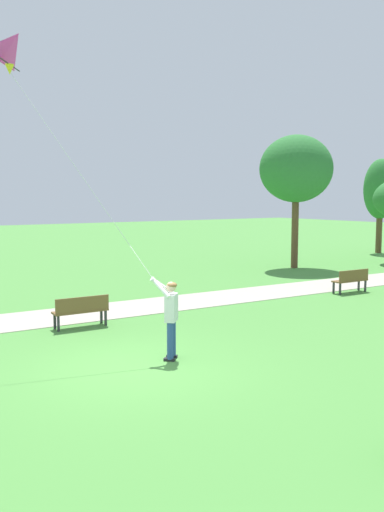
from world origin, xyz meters
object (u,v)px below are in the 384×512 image
object	(u,v)px
flying_kite	(19,55)
tree_treeline_right	(381,190)
person_kite_flyer	(170,313)
park_bench_near_walkway	(81,309)
park_bench_far_walkway	(351,279)
tree_lakeside_near	(296,169)

from	to	relation	value
flying_kite	tree_treeline_right	xyz separation A→B (m)	(-9.60, 25.46, -2.65)
person_kite_flyer	tree_treeline_right	bearing A→B (deg)	117.56
park_bench_near_walkway	flying_kite	bearing A→B (deg)	-53.76
park_bench_far_walkway	tree_treeline_right	world-z (taller)	tree_treeline_right
tree_lakeside_near	park_bench_near_walkway	bearing A→B (deg)	-66.91
flying_kite	park_bench_near_walkway	bearing A→B (deg)	126.24
flying_kite	park_bench_near_walkway	world-z (taller)	flying_kite
park_bench_near_walkway	tree_treeline_right	size ratio (longest dim) A/B	0.25
tree_treeline_right	flying_kite	bearing A→B (deg)	-69.35
flying_kite	park_bench_far_walkway	xyz separation A→B (m)	(-0.89, 12.37, -6.16)
tree_treeline_right	tree_lakeside_near	size ratio (longest dim) A/B	0.90
tree_treeline_right	person_kite_flyer	bearing A→B (deg)	-62.44
flying_kite	park_bench_far_walkway	size ratio (longest dim) A/B	3.52
park_bench_near_walkway	park_bench_far_walkway	distance (m)	10.50
park_bench_near_walkway	tree_treeline_right	world-z (taller)	tree_treeline_right
person_kite_flyer	park_bench_near_walkway	bearing A→B (deg)	-172.42
person_kite_flyer	flying_kite	bearing A→B (deg)	-135.64
flying_kite	park_bench_near_walkway	xyz separation A→B (m)	(-1.38, 1.88, -6.16)
park_bench_near_walkway	park_bench_far_walkway	bearing A→B (deg)	87.31
person_kite_flyer	park_bench_near_walkway	distance (m)	3.89
person_kite_flyer	tree_lakeside_near	size ratio (longest dim) A/B	0.28
park_bench_far_walkway	park_bench_near_walkway	bearing A→B (deg)	-92.69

